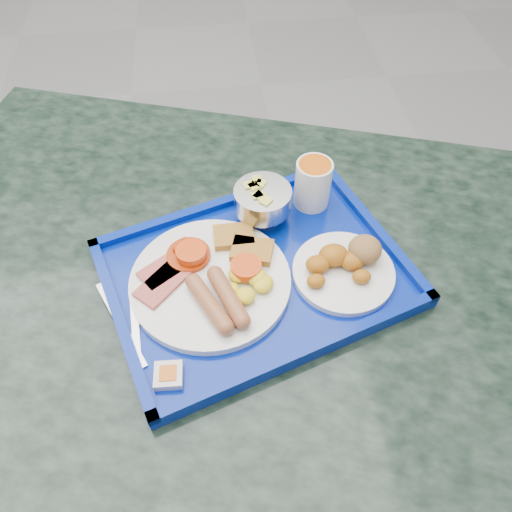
{
  "coord_description": "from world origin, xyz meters",
  "views": [
    {
      "loc": [
        0.37,
        -0.96,
        1.46
      ],
      "look_at": [
        0.42,
        -0.49,
        0.86
      ],
      "focal_mm": 35.0,
      "sensor_mm": 36.0,
      "label": 1
    }
  ],
  "objects_px": {
    "bread_plate": "(346,265)",
    "table": "(251,348)",
    "juice_cup": "(313,183)",
    "main_plate": "(214,278)",
    "fruit_bowl": "(262,200)",
    "tray": "(256,274)"
  },
  "relations": [
    {
      "from": "bread_plate",
      "to": "main_plate",
      "type": "bearing_deg",
      "value": 179.84
    },
    {
      "from": "main_plate",
      "to": "bread_plate",
      "type": "xyz_separation_m",
      "value": [
        0.21,
        -0.0,
        0.0
      ]
    },
    {
      "from": "bread_plate",
      "to": "juice_cup",
      "type": "distance_m",
      "value": 0.16
    },
    {
      "from": "bread_plate",
      "to": "tray",
      "type": "bearing_deg",
      "value": 173.83
    },
    {
      "from": "table",
      "to": "tray",
      "type": "bearing_deg",
      "value": 47.63
    },
    {
      "from": "main_plate",
      "to": "juice_cup",
      "type": "relative_size",
      "value": 2.86
    },
    {
      "from": "table",
      "to": "bread_plate",
      "type": "xyz_separation_m",
      "value": [
        0.15,
        -0.0,
        0.24
      ]
    },
    {
      "from": "tray",
      "to": "juice_cup",
      "type": "xyz_separation_m",
      "value": [
        0.11,
        0.14,
        0.05
      ]
    },
    {
      "from": "table",
      "to": "juice_cup",
      "type": "height_order",
      "value": "juice_cup"
    },
    {
      "from": "fruit_bowl",
      "to": "tray",
      "type": "bearing_deg",
      "value": -101.74
    },
    {
      "from": "tray",
      "to": "fruit_bowl",
      "type": "bearing_deg",
      "value": 78.26
    },
    {
      "from": "juice_cup",
      "to": "bread_plate",
      "type": "bearing_deg",
      "value": -81.33
    },
    {
      "from": "table",
      "to": "fruit_bowl",
      "type": "relative_size",
      "value": 15.67
    },
    {
      "from": "table",
      "to": "main_plate",
      "type": "height_order",
      "value": "main_plate"
    },
    {
      "from": "table",
      "to": "juice_cup",
      "type": "xyz_separation_m",
      "value": [
        0.13,
        0.16,
        0.27
      ]
    },
    {
      "from": "tray",
      "to": "bread_plate",
      "type": "distance_m",
      "value": 0.14
    },
    {
      "from": "bread_plate",
      "to": "fruit_bowl",
      "type": "xyz_separation_m",
      "value": [
        -0.12,
        0.13,
        0.03
      ]
    },
    {
      "from": "table",
      "to": "main_plate",
      "type": "xyz_separation_m",
      "value": [
        -0.05,
        -0.0,
        0.24
      ]
    },
    {
      "from": "bread_plate",
      "to": "table",
      "type": "bearing_deg",
      "value": 179.16
    },
    {
      "from": "juice_cup",
      "to": "main_plate",
      "type": "bearing_deg",
      "value": -138.9
    },
    {
      "from": "fruit_bowl",
      "to": "juice_cup",
      "type": "relative_size",
      "value": 1.11
    },
    {
      "from": "main_plate",
      "to": "fruit_bowl",
      "type": "height_order",
      "value": "fruit_bowl"
    }
  ]
}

